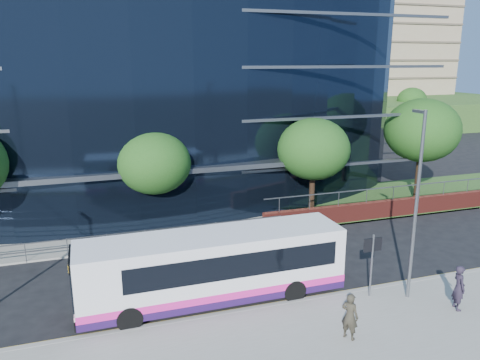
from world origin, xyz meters
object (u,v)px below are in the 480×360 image
object	(u,v)px
streetlight_east	(416,201)
pedestrian	(459,288)
tree_dist_f	(412,100)
tree_dist_e	(322,102)
pedestrian_b	(350,316)
street_sign	(372,252)
tree_far_d	(422,130)
city_bus	(216,266)
tree_far_c	(314,149)
tree_far_b	(154,163)

from	to	relation	value
streetlight_east	pedestrian	xyz separation A→B (m)	(1.27, -1.48, -3.34)
tree_dist_f	pedestrian	bearing A→B (deg)	-125.64
tree_dist_e	pedestrian_b	xyz separation A→B (m)	(-22.02, -44.12, -3.49)
street_sign	tree_far_d	world-z (taller)	tree_far_d
city_bus	tree_dist_f	bearing A→B (deg)	44.40
street_sign	tree_dist_f	bearing A→B (deg)	50.84
street_sign	streetlight_east	xyz separation A→B (m)	(1.50, -0.59, 2.29)
tree_far_c	tree_dist_f	world-z (taller)	tree_far_c
tree_dist_e	pedestrian_b	distance (m)	49.43
pedestrian	street_sign	bearing A→B (deg)	68.68
tree_far_c	tree_dist_f	xyz separation A→B (m)	(33.00, 33.00, -0.33)
tree_far_c	city_bus	bearing A→B (deg)	-135.44
tree_far_b	streetlight_east	xyz separation A→B (m)	(9.00, -11.67, 0.23)
tree_far_c	tree_far_d	distance (m)	9.08
city_bus	pedestrian	xyz separation A→B (m)	(9.11, -3.95, -0.51)
tree_far_b	tree_dist_e	size ratio (longest dim) A/B	0.93
tree_dist_f	pedestrian_b	size ratio (longest dim) A/B	3.39
streetlight_east	tree_dist_f	bearing A→B (deg)	52.42
street_sign	tree_far_c	world-z (taller)	tree_far_c
street_sign	tree_dist_e	world-z (taller)	tree_dist_e
street_sign	tree_far_c	xyz separation A→B (m)	(2.50, 10.59, 2.39)
tree_dist_e	tree_far_d	bearing A→B (deg)	-104.93
pedestrian_b	tree_far_d	bearing A→B (deg)	-77.53
tree_far_c	tree_dist_f	distance (m)	46.67
street_sign	tree_far_c	size ratio (longest dim) A/B	0.43
streetlight_east	pedestrian_b	distance (m)	5.61
street_sign	tree_far_d	size ratio (longest dim) A/B	0.38
tree_far_c	streetlight_east	bearing A→B (deg)	-95.11
tree_far_b	streetlight_east	world-z (taller)	streetlight_east
streetlight_east	tree_far_d	bearing A→B (deg)	50.60
pedestrian_b	streetlight_east	bearing A→B (deg)	-96.95
tree_far_b	city_bus	size ratio (longest dim) A/B	0.54
street_sign	pedestrian_b	bearing A→B (deg)	-134.94
street_sign	tree_far_d	bearing A→B (deg)	45.22
tree_far_b	streetlight_east	bearing A→B (deg)	-52.37
tree_far_c	pedestrian	bearing A→B (deg)	-88.78
tree_far_d	pedestrian	bearing A→B (deg)	-122.59
tree_far_b	tree_far_d	size ratio (longest dim) A/B	0.81
tree_far_b	pedestrian	size ratio (longest dim) A/B	3.20
streetlight_east	city_bus	size ratio (longest dim) A/B	0.71
pedestrian	pedestrian_b	world-z (taller)	pedestrian
tree_far_d	pedestrian	xyz separation A→B (m)	(-8.73, -13.65, -4.09)
pedestrian_b	street_sign	bearing A→B (deg)	-77.66
tree_far_b	pedestrian	bearing A→B (deg)	-52.02
tree_far_c	city_bus	xyz separation A→B (m)	(-8.84, -8.71, -2.93)
street_sign	tree_dist_f	xyz separation A→B (m)	(35.50, 43.59, 2.06)
tree_dist_f	tree_far_b	bearing A→B (deg)	-142.92
city_bus	pedestrian	bearing A→B (deg)	-23.94
pedestrian_b	tree_far_c	bearing A→B (deg)	-53.67
tree_dist_e	streetlight_east	xyz separation A→B (m)	(-18.00, -42.17, -0.10)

